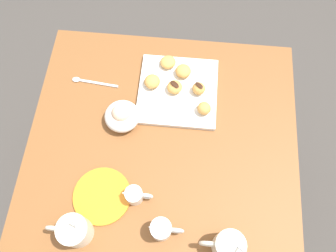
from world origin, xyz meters
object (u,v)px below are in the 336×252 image
dining_table (163,159)px  pastry_plate_square (178,91)px  beignet_2 (183,71)px  chocolate_sauce_pitcher (135,195)px  coffee_mug_cream_right (74,231)px  beignet_3 (152,81)px  beignet_5 (175,87)px  beignet_1 (168,62)px  beignet_4 (199,88)px  beignet_0 (204,108)px  coffee_mug_cream_left (228,246)px  cream_pitcher_white (162,229)px  ice_cream_bowl (122,115)px  saucer_orange_left (102,196)px

dining_table → pastry_plate_square: (-0.03, -0.20, 0.16)m
beignet_2 → chocolate_sauce_pitcher: bearing=75.8°
chocolate_sauce_pitcher → beignet_2: bearing=-104.2°
coffee_mug_cream_right → beignet_3: 0.53m
dining_table → beignet_5: (-0.02, -0.20, 0.18)m
beignet_1 → beignet_4: size_ratio=1.24×
chocolate_sauce_pitcher → beignet_0: chocolate_sauce_pitcher is taller
chocolate_sauce_pitcher → beignet_0: bearing=-122.2°
coffee_mug_cream_left → coffee_mug_cream_right: (0.42, 0.00, -0.00)m
coffee_mug_cream_right → cream_pitcher_white: (-0.24, -0.03, -0.01)m
coffee_mug_cream_left → dining_table: bearing=-54.3°
dining_table → coffee_mug_cream_left: 0.41m
chocolate_sauce_pitcher → beignet_2: 0.45m
beignet_5 → ice_cream_bowl: bearing=37.2°
saucer_orange_left → beignet_0: bearing=-133.2°
coffee_mug_cream_left → coffee_mug_cream_right: 0.42m
ice_cream_bowl → beignet_1: size_ratio=2.06×
coffee_mug_cream_left → beignet_4: coffee_mug_cream_left is taller
coffee_mug_cream_right → beignet_0: size_ratio=3.23×
ice_cream_bowl → beignet_4: ice_cream_bowl is taller
pastry_plate_square → beignet_0: (-0.09, 0.07, 0.03)m
cream_pitcher_white → saucer_orange_left: cream_pitcher_white is taller
saucer_orange_left → beignet_3: 0.41m
beignet_0 → beignet_5: 0.12m
chocolate_sauce_pitcher → beignet_2: (-0.11, -0.44, 0.00)m
coffee_mug_cream_left → beignet_5: bearing=-69.1°
pastry_plate_square → beignet_3: beignet_3 is taller
coffee_mug_cream_right → beignet_2: size_ratio=2.69×
cream_pitcher_white → beignet_4: cream_pitcher_white is taller
ice_cream_bowl → beignet_0: size_ratio=2.54×
beignet_1 → chocolate_sauce_pitcher: bearing=83.4°
ice_cream_bowl → beignet_2: ice_cream_bowl is taller
beignet_4 → beignet_1: bearing=-40.8°
coffee_mug_cream_right → coffee_mug_cream_left: bearing=180.0°
dining_table → beignet_1: size_ratio=15.77×
beignet_2 → ice_cream_bowl: bearing=45.5°
beignet_1 → beignet_4: beignet_4 is taller
chocolate_sauce_pitcher → beignet_5: chocolate_sauce_pitcher is taller
beignet_2 → saucer_orange_left: bearing=64.6°
coffee_mug_cream_left → beignet_4: size_ratio=3.26×
dining_table → ice_cream_bowl: (0.14, -0.07, 0.18)m
beignet_1 → coffee_mug_cream_right: bearing=70.7°
pastry_plate_square → beignet_5: bearing=2.5°
beignet_1 → beignet_2: 0.06m
dining_table → beignet_5: 0.27m
beignet_3 → beignet_5: 0.08m
pastry_plate_square → chocolate_sauce_pitcher: bearing=75.3°
saucer_orange_left → beignet_2: 0.49m
chocolate_sauce_pitcher → beignet_1: chocolate_sauce_pitcher is taller
beignet_2 → beignet_4: beignet_4 is taller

